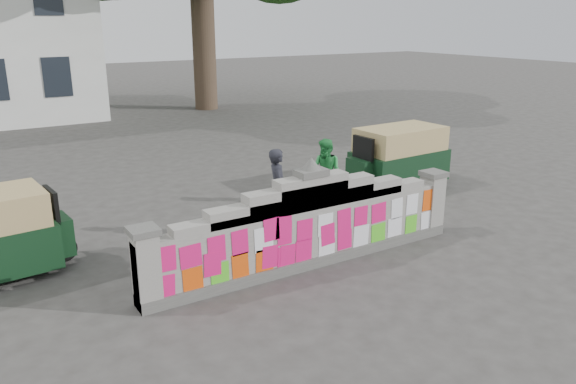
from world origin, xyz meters
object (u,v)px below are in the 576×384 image
(pedestrian, at_px, (327,173))
(rickshaw_right, at_px, (397,156))
(cyclist_rider, at_px, (278,200))
(cyclist_bike, at_px, (278,216))

(pedestrian, bearing_deg, rickshaw_right, 73.23)
(cyclist_rider, distance_m, rickshaw_right, 4.77)
(cyclist_bike, bearing_deg, pedestrian, -38.01)
(cyclist_bike, relative_size, cyclist_rider, 1.12)
(cyclist_rider, xyz_separation_m, pedestrian, (2.06, 1.19, -0.00))
(cyclist_bike, height_order, rickshaw_right, rickshaw_right)
(cyclist_bike, xyz_separation_m, cyclist_rider, (-0.00, 0.00, 0.33))
(cyclist_rider, bearing_deg, rickshaw_right, -50.31)
(cyclist_rider, height_order, pedestrian, cyclist_rider)
(pedestrian, xyz_separation_m, rickshaw_right, (2.48, 0.26, 0.02))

